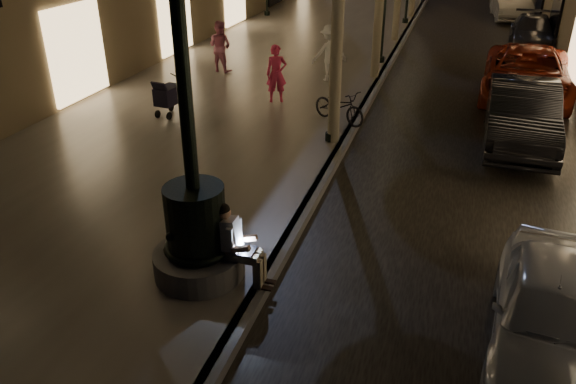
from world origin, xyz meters
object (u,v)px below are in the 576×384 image
(lamp_curb_a, at_px, (336,11))
(car_fifth, at_px, (511,4))
(car_front, at_px, (551,311))
(car_second, at_px, (521,114))
(fountain_lamppost, at_px, (196,217))
(pedestrian_pink, at_px, (220,46))
(pedestrian_red, at_px, (276,74))
(stroller, at_px, (168,95))
(bicycle, at_px, (339,106))
(pedestrian_white, at_px, (330,53))
(car_rear, at_px, (532,32))
(car_third, at_px, (527,74))
(seated_man_laptop, at_px, (235,242))

(lamp_curb_a, xyz_separation_m, car_fifth, (4.95, 19.76, -2.46))
(car_front, distance_m, car_second, 7.64)
(car_fifth, bearing_deg, fountain_lamppost, -106.36)
(car_front, relative_size, pedestrian_pink, 2.13)
(lamp_curb_a, bearing_deg, pedestrian_red, 131.17)
(car_front, bearing_deg, pedestrian_red, 133.30)
(stroller, distance_m, bicycle, 4.59)
(lamp_curb_a, distance_m, car_fifth, 20.52)
(pedestrian_pink, height_order, pedestrian_white, pedestrian_white)
(car_rear, bearing_deg, car_front, -89.96)
(car_second, relative_size, car_third, 0.85)
(car_front, height_order, bicycle, car_front)
(car_third, height_order, car_rear, car_third)
(fountain_lamppost, bearing_deg, stroller, 121.01)
(fountain_lamppost, xyz_separation_m, bicycle, (0.60, 7.34, -0.58))
(car_third, relative_size, car_rear, 1.25)
(lamp_curb_a, bearing_deg, stroller, 173.73)
(car_fifth, bearing_deg, pedestrian_red, -116.55)
(car_second, height_order, car_third, car_second)
(seated_man_laptop, height_order, pedestrian_red, pedestrian_red)
(pedestrian_pink, bearing_deg, fountain_lamppost, 122.10)
(stroller, height_order, car_rear, stroller)
(car_third, xyz_separation_m, car_fifth, (0.19, 14.12, 0.02))
(fountain_lamppost, bearing_deg, car_front, 0.30)
(car_fifth, distance_m, pedestrian_red, 18.67)
(car_front, bearing_deg, car_second, 95.32)
(stroller, bearing_deg, car_second, 15.00)
(car_front, xyz_separation_m, car_fifth, (0.65, 25.74, 0.16))
(lamp_curb_a, relative_size, car_fifth, 1.03)
(fountain_lamppost, distance_m, pedestrian_pink, 11.97)
(car_fifth, xyz_separation_m, pedestrian_white, (-6.21, -14.66, 0.32))
(stroller, bearing_deg, pedestrian_white, 61.55)
(stroller, distance_m, pedestrian_red, 3.15)
(stroller, xyz_separation_m, pedestrian_pink, (-0.46, 4.64, 0.29))
(lamp_curb_a, bearing_deg, fountain_lamppost, -96.65)
(car_second, bearing_deg, car_front, -89.14)
(pedestrian_red, relative_size, bicycle, 0.98)
(fountain_lamppost, bearing_deg, pedestrian_pink, 111.40)
(car_rear, bearing_deg, stroller, -124.94)
(lamp_curb_a, relative_size, pedestrian_red, 2.95)
(seated_man_laptop, relative_size, bicycle, 0.78)
(lamp_curb_a, xyz_separation_m, pedestrian_pink, (-5.07, 5.15, -2.19))
(seated_man_laptop, height_order, pedestrian_white, pedestrian_white)
(car_fifth, bearing_deg, car_second, -95.83)
(seated_man_laptop, bearing_deg, car_third, 67.38)
(pedestrian_red, bearing_deg, car_fifth, 44.19)
(stroller, relative_size, pedestrian_red, 0.69)
(bicycle, bearing_deg, fountain_lamppost, -155.39)
(seated_man_laptop, bearing_deg, car_fifth, 78.93)
(car_rear, bearing_deg, pedestrian_red, -122.24)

